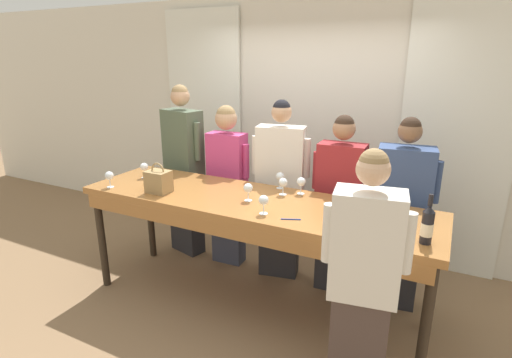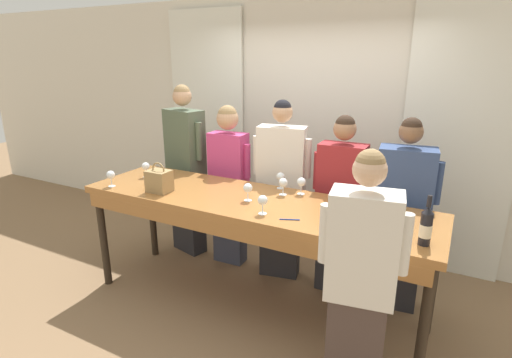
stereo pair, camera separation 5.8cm
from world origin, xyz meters
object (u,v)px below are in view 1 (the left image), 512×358
(wine_glass_front_mid, at_px, (144,167))
(guest_navy_coat, at_px, (400,215))
(wine_bottle, at_px, (427,225))
(wine_glass_back_left, at_px, (109,176))
(wine_glass_center_mid, at_px, (248,188))
(wine_glass_front_right, at_px, (264,201))
(wine_glass_back_mid, at_px, (301,182))
(guest_cream_sweater, at_px, (280,190))
(tasting_bar, at_px, (250,210))
(guest_pink_top, at_px, (227,182))
(wine_glass_front_left, at_px, (373,191))
(host_pouring, at_px, (362,287))
(guest_striped_shirt, at_px, (339,204))
(guest_olive_jacket, at_px, (184,170))
(handbag, at_px, (159,181))
(wine_glass_center_left, at_px, (283,183))
(wine_glass_center_right, at_px, (280,177))

(wine_glass_front_mid, height_order, guest_navy_coat, guest_navy_coat)
(wine_bottle, relative_size, guest_navy_coat, 0.19)
(wine_glass_front_mid, xyz_separation_m, wine_glass_back_left, (-0.07, -0.37, 0.00))
(wine_bottle, xyz_separation_m, wine_glass_center_mid, (-1.36, 0.17, -0.02))
(wine_bottle, relative_size, wine_glass_front_right, 2.22)
(wine_glass_back_mid, xyz_separation_m, guest_cream_sweater, (-0.33, 0.32, -0.22))
(tasting_bar, relative_size, guest_cream_sweater, 1.70)
(wine_glass_front_right, height_order, guest_pink_top, guest_pink_top)
(wine_glass_center_mid, bearing_deg, guest_pink_top, 131.79)
(wine_glass_front_left, bearing_deg, wine_glass_center_mid, -156.59)
(wine_glass_front_right, distance_m, wine_glass_center_mid, 0.31)
(wine_bottle, xyz_separation_m, guest_cream_sweater, (-1.36, 0.84, -0.24))
(guest_pink_top, bearing_deg, host_pouring, -37.43)
(host_pouring, bearing_deg, wine_bottle, 57.28)
(wine_glass_center_mid, distance_m, guest_striped_shirt, 0.92)
(tasting_bar, height_order, guest_navy_coat, guest_navy_coat)
(tasting_bar, bearing_deg, guest_cream_sweater, 90.98)
(wine_glass_front_right, relative_size, guest_pink_top, 0.09)
(guest_pink_top, relative_size, guest_striped_shirt, 1.01)
(wine_glass_front_mid, height_order, wine_glass_back_mid, same)
(guest_olive_jacket, xyz_separation_m, guest_navy_coat, (2.26, -0.00, -0.11))
(wine_glass_front_mid, relative_size, guest_olive_jacket, 0.08)
(host_pouring, bearing_deg, guest_cream_sweater, 130.18)
(guest_olive_jacket, distance_m, guest_pink_top, 0.55)
(tasting_bar, relative_size, wine_glass_center_mid, 20.38)
(wine_glass_front_right, distance_m, host_pouring, 0.97)
(guest_cream_sweater, distance_m, guest_navy_coat, 1.12)
(wine_bottle, relative_size, wine_glass_back_mid, 2.22)
(host_pouring, bearing_deg, tasting_bar, 149.26)
(tasting_bar, bearing_deg, wine_bottle, -8.30)
(wine_bottle, distance_m, handbag, 2.15)
(wine_glass_front_mid, height_order, host_pouring, host_pouring)
(tasting_bar, height_order, wine_bottle, wine_bottle)
(tasting_bar, relative_size, handbag, 11.39)
(host_pouring, bearing_deg, wine_glass_front_mid, 162.29)
(wine_glass_front_mid, bearing_deg, wine_glass_center_left, 6.20)
(guest_olive_jacket, bearing_deg, wine_glass_center_right, -11.69)
(wine_glass_center_left, xyz_separation_m, guest_navy_coat, (0.92, 0.41, -0.27))
(wine_glass_center_mid, distance_m, wine_glass_back_mid, 0.48)
(guest_cream_sweater, distance_m, host_pouring, 1.68)
(guest_navy_coat, bearing_deg, guest_pink_top, 180.00)
(wine_bottle, xyz_separation_m, guest_olive_jacket, (-2.50, 0.84, -0.18))
(wine_glass_front_mid, bearing_deg, wine_bottle, -6.38)
(wine_glass_center_left, height_order, wine_glass_center_right, same)
(wine_glass_front_mid, height_order, wine_glass_center_left, same)
(wine_bottle, distance_m, wine_glass_front_left, 0.72)
(wine_bottle, bearing_deg, guest_cream_sweater, 148.32)
(guest_striped_shirt, height_order, host_pouring, host_pouring)
(wine_bottle, bearing_deg, wine_glass_back_mid, 153.13)
(wine_glass_front_left, bearing_deg, wine_glass_front_mid, -172.31)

